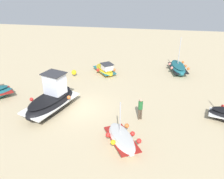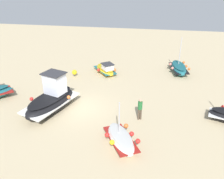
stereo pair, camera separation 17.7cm
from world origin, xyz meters
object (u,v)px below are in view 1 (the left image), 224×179
at_px(fishing_boat_2, 52,100).
at_px(mooring_buoy_0, 74,72).
at_px(person_walking, 140,108).
at_px(fishing_boat_4, 105,69).
at_px(fishing_boat_0, 178,68).
at_px(fishing_boat_5, 122,139).

relative_size(fishing_boat_2, mooring_buoy_0, 7.56).
bearing_deg(mooring_buoy_0, person_walking, 135.93).
bearing_deg(fishing_boat_4, fishing_boat_0, 64.41).
xyz_separation_m(fishing_boat_2, mooring_buoy_0, (0.37, -6.72, -0.47)).
xyz_separation_m(fishing_boat_4, fishing_boat_5, (-3.22, 11.30, -0.00)).
height_order(fishing_boat_4, person_walking, person_walking).
bearing_deg(fishing_boat_2, fishing_boat_5, -100.09).
xyz_separation_m(fishing_boat_5, person_walking, (-0.94, -3.08, 0.53)).
bearing_deg(mooring_buoy_0, fishing_boat_5, 121.75).
bearing_deg(person_walking, fishing_boat_2, 68.28).
bearing_deg(fishing_boat_4, person_walking, -10.40).
distance_m(fishing_boat_0, person_walking, 10.37).
bearing_deg(fishing_boat_0, person_walking, -29.06).
height_order(person_walking, mooring_buoy_0, person_walking).
distance_m(fishing_boat_5, mooring_buoy_0, 11.71).
relative_size(fishing_boat_2, fishing_boat_4, 1.60).
xyz_separation_m(fishing_boat_0, fishing_boat_4, (7.57, 1.56, -0.05)).
bearing_deg(person_walking, fishing_boat_0, -39.64).
height_order(fishing_boat_2, fishing_boat_4, fishing_boat_2).
distance_m(fishing_boat_4, fishing_boat_5, 11.75).
height_order(fishing_boat_0, fishing_boat_2, fishing_boat_0).
relative_size(fishing_boat_0, fishing_boat_4, 1.14).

